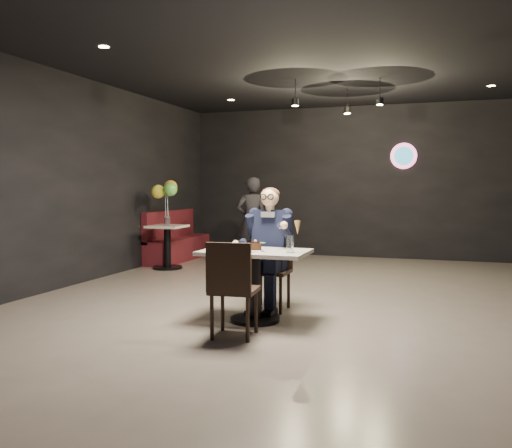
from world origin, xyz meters
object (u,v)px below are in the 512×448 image
(seated_man, at_px, (270,247))
(booth_bench, at_px, (178,236))
(chair_near, at_px, (234,288))
(side_table, at_px, (167,248))
(chair_far, at_px, (270,270))
(sundae_glass, at_px, (290,244))
(main_table, at_px, (255,286))
(passerby, at_px, (252,220))
(balloon_vase, at_px, (167,221))

(seated_man, relative_size, booth_bench, 0.76)
(chair_near, relative_size, side_table, 1.27)
(chair_far, relative_size, sundae_glass, 5.40)
(main_table, height_order, seated_man, seated_man)
(sundae_glass, bearing_deg, booth_bench, 129.09)
(chair_near, relative_size, passerby, 0.58)
(chair_near, xyz_separation_m, seated_man, (0.00, 1.16, 0.26))
(main_table, height_order, chair_near, chair_near)
(sundae_glass, bearing_deg, chair_near, -126.57)
(sundae_glass, xyz_separation_m, booth_bench, (-3.28, 4.04, -0.36))
(chair_far, bearing_deg, main_table, -90.00)
(chair_near, distance_m, sundae_glass, 0.76)
(chair_far, distance_m, booth_bench, 4.47)
(side_table, bearing_deg, passerby, 46.16)
(balloon_vase, bearing_deg, passerby, 46.16)
(main_table, xyz_separation_m, passerby, (-1.46, 4.14, 0.42))
(chair_far, distance_m, chair_near, 1.16)
(side_table, height_order, passerby, passerby)
(chair_near, distance_m, booth_bench, 5.41)
(main_table, xyz_separation_m, chair_near, (0.00, -0.61, 0.09))
(sundae_glass, height_order, passerby, passerby)
(main_table, distance_m, booth_bench, 4.91)
(seated_man, relative_size, side_table, 1.98)
(chair_far, bearing_deg, seated_man, 0.00)
(chair_far, xyz_separation_m, seated_man, (0.00, 0.00, 0.26))
(seated_man, xyz_separation_m, sundae_glass, (0.40, -0.62, 0.12))
(chair_near, bearing_deg, side_table, 120.73)
(main_table, bearing_deg, booth_bench, 126.05)
(seated_man, height_order, balloon_vase, seated_man)
(sundae_glass, height_order, side_table, sundae_glass)
(seated_man, distance_m, side_table, 3.56)
(side_table, bearing_deg, seated_man, -43.05)
(chair_far, height_order, booth_bench, booth_bench)
(seated_man, bearing_deg, sundae_glass, -57.68)
(side_table, bearing_deg, chair_far, -43.05)
(sundae_glass, relative_size, side_table, 0.23)
(chair_far, height_order, chair_near, same)
(chair_far, relative_size, side_table, 1.27)
(side_table, bearing_deg, chair_near, -54.09)
(main_table, height_order, side_table, main_table)
(chair_far, distance_m, balloon_vase, 3.56)
(chair_near, bearing_deg, booth_bench, 117.09)
(seated_man, distance_m, balloon_vase, 3.54)
(main_table, bearing_deg, passerby, 109.39)
(chair_far, height_order, seated_man, seated_man)
(main_table, bearing_deg, chair_far, 90.00)
(booth_bench, xyz_separation_m, side_table, (0.30, -1.00, -0.11))
(chair_far, height_order, sundae_glass, same)
(booth_bench, height_order, passerby, passerby)
(sundae_glass, distance_m, passerby, 4.61)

